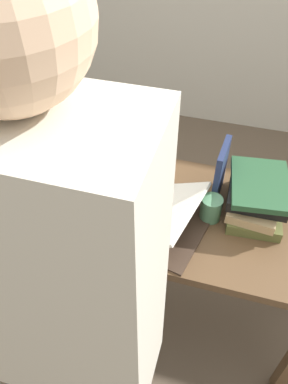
{
  "coord_description": "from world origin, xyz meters",
  "views": [
    {
      "loc": [
        0.22,
        -0.97,
        1.78
      ],
      "look_at": [
        -0.05,
        -0.02,
        0.83
      ],
      "focal_mm": 35.0,
      "sensor_mm": 36.0,
      "label": 1
    }
  ],
  "objects": [
    {
      "name": "ground_plane",
      "position": [
        0.0,
        0.0,
        0.0
      ],
      "size": [
        12.0,
        12.0,
        0.0
      ],
      "primitive_type": "plane",
      "color": "brown"
    },
    {
      "name": "reading_desk",
      "position": [
        0.0,
        0.0,
        0.63
      ],
      "size": [
        1.35,
        0.58,
        0.75
      ],
      "color": "brown",
      "rests_on": "ground_plane"
    },
    {
      "name": "open_book",
      "position": [
        -0.08,
        -0.06,
        0.79
      ],
      "size": [
        0.62,
        0.45,
        0.13
      ],
      "rotation": [
        0.0,
        0.0,
        -0.22
      ],
      "color": "#38281E",
      "rests_on": "reading_desk"
    },
    {
      "name": "book_stack_tall",
      "position": [
        0.35,
        0.07,
        0.82
      ],
      "size": [
        0.23,
        0.3,
        0.15
      ],
      "color": "brown",
      "rests_on": "reading_desk"
    },
    {
      "name": "book_standing_upright",
      "position": [
        0.2,
        0.11,
        0.87
      ],
      "size": [
        0.03,
        0.16,
        0.24
      ],
      "rotation": [
        0.0,
        0.0,
        -0.08
      ],
      "color": "#1E284C",
      "rests_on": "reading_desk"
    },
    {
      "name": "reading_lamp",
      "position": [
        -0.44,
        0.14,
        1.09
      ],
      "size": [
        0.15,
        0.15,
        0.48
      ],
      "color": "#2D2D33",
      "rests_on": "reading_desk"
    },
    {
      "name": "coffee_mug",
      "position": [
        0.2,
        -0.01,
        0.8
      ],
      "size": [
        0.09,
        0.1,
        0.09
      ],
      "rotation": [
        0.0,
        0.0,
        2.25
      ],
      "color": "#4C7F5B",
      "rests_on": "reading_desk"
    },
    {
      "name": "person_reader",
      "position": [
        -0.03,
        -0.65,
        0.87
      ],
      "size": [
        0.36,
        0.22,
        1.75
      ],
      "rotation": [
        0.0,
        0.0,
        3.14
      ],
      "color": "#2D3342",
      "rests_on": "ground_plane"
    }
  ]
}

